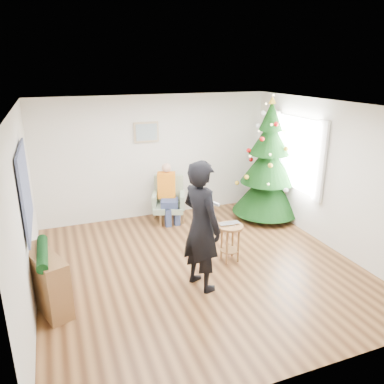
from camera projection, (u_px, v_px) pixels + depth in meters
name	position (u px, v px, depth m)	size (l,w,h in m)	color
floor	(199.00, 267.00, 6.18)	(5.00, 5.00, 0.00)	brown
ceiling	(200.00, 106.00, 5.35)	(5.00, 5.00, 0.00)	white
wall_back	(156.00, 157.00, 7.98)	(5.00, 5.00, 0.00)	silver
wall_front	(298.00, 271.00, 3.55)	(5.00, 5.00, 0.00)	silver
wall_left	(24.00, 214.00, 4.92)	(5.00, 5.00, 0.00)	silver
wall_right	(331.00, 176.00, 6.60)	(5.00, 5.00, 0.00)	silver
window_panel	(296.00, 153.00, 7.42)	(0.04, 1.30, 1.40)	white
curtains	(295.00, 153.00, 7.41)	(0.05, 1.75, 1.50)	white
christmas_tree	(268.00, 165.00, 7.85)	(1.43, 1.43, 2.58)	#3F2816
stool	(230.00, 243.00, 6.29)	(0.43, 0.43, 0.64)	brown
laptop	(231.00, 225.00, 6.18)	(0.35, 0.23, 0.03)	silver
armchair	(169.00, 205.00, 7.93)	(0.79, 0.78, 0.95)	gray
seated_person	(168.00, 193.00, 7.79)	(0.46, 0.59, 1.25)	navy
standing_man	(201.00, 226.00, 5.34)	(0.71, 0.47, 1.94)	black
game_controller	(216.00, 204.00, 5.28)	(0.04, 0.13, 0.04)	white
console	(46.00, 281.00, 5.03)	(0.30, 1.00, 0.80)	brown
garland	(42.00, 253.00, 4.90)	(0.14, 0.14, 0.90)	black
tapestry	(25.00, 189.00, 5.12)	(0.03, 1.50, 1.15)	black
framed_picture	(146.00, 132.00, 7.70)	(0.52, 0.05, 0.42)	tan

